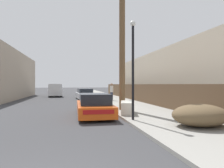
{
  "coord_description": "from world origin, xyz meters",
  "views": [
    {
      "loc": [
        0.65,
        -3.16,
        1.8
      ],
      "look_at": [
        3.93,
        12.79,
        1.83
      ],
      "focal_mm": 32.0,
      "sensor_mm": 36.0,
      "label": 1
    }
  ],
  "objects_px": {
    "pickup_truck": "(55,90)",
    "street_lamp": "(133,62)",
    "parked_sports_car_red": "(94,106)",
    "pedestrian": "(112,91)",
    "discarded_fridge": "(127,108)",
    "utility_pole": "(122,40)",
    "car_parked_mid": "(85,94)",
    "brush_pile": "(200,115)"
  },
  "relations": [
    {
      "from": "pickup_truck",
      "to": "street_lamp",
      "type": "xyz_separation_m",
      "value": [
        5.2,
        -21.42,
        1.93
      ]
    },
    {
      "from": "parked_sports_car_red",
      "to": "pedestrian",
      "type": "distance_m",
      "value": 9.76
    },
    {
      "from": "discarded_fridge",
      "to": "pickup_truck",
      "type": "height_order",
      "value": "pickup_truck"
    },
    {
      "from": "utility_pole",
      "to": "street_lamp",
      "type": "relative_size",
      "value": 1.93
    },
    {
      "from": "car_parked_mid",
      "to": "brush_pile",
      "type": "bearing_deg",
      "value": -82.84
    },
    {
      "from": "parked_sports_car_red",
      "to": "car_parked_mid",
      "type": "xyz_separation_m",
      "value": [
        0.34,
        13.08,
        0.02
      ]
    },
    {
      "from": "discarded_fridge",
      "to": "pickup_truck",
      "type": "bearing_deg",
      "value": 120.71
    },
    {
      "from": "car_parked_mid",
      "to": "street_lamp",
      "type": "bearing_deg",
      "value": -89.52
    },
    {
      "from": "parked_sports_car_red",
      "to": "pickup_truck",
      "type": "height_order",
      "value": "pickup_truck"
    },
    {
      "from": "car_parked_mid",
      "to": "pickup_truck",
      "type": "xyz_separation_m",
      "value": [
        -3.94,
        6.17,
        0.32
      ]
    },
    {
      "from": "pickup_truck",
      "to": "street_lamp",
      "type": "height_order",
      "value": "street_lamp"
    },
    {
      "from": "parked_sports_car_red",
      "to": "pedestrian",
      "type": "height_order",
      "value": "pedestrian"
    },
    {
      "from": "car_parked_mid",
      "to": "pedestrian",
      "type": "height_order",
      "value": "pedestrian"
    },
    {
      "from": "parked_sports_car_red",
      "to": "car_parked_mid",
      "type": "height_order",
      "value": "parked_sports_car_red"
    },
    {
      "from": "brush_pile",
      "to": "pedestrian",
      "type": "bearing_deg",
      "value": 93.87
    },
    {
      "from": "pickup_truck",
      "to": "utility_pole",
      "type": "height_order",
      "value": "utility_pole"
    },
    {
      "from": "brush_pile",
      "to": "street_lamp",
      "type": "bearing_deg",
      "value": 138.75
    },
    {
      "from": "discarded_fridge",
      "to": "street_lamp",
      "type": "distance_m",
      "value": 3.15
    },
    {
      "from": "discarded_fridge",
      "to": "street_lamp",
      "type": "relative_size",
      "value": 0.4
    },
    {
      "from": "utility_pole",
      "to": "brush_pile",
      "type": "distance_m",
      "value": 7.3
    },
    {
      "from": "utility_pole",
      "to": "brush_pile",
      "type": "bearing_deg",
      "value": -73.0
    },
    {
      "from": "street_lamp",
      "to": "parked_sports_car_red",
      "type": "bearing_deg",
      "value": 126.5
    },
    {
      "from": "car_parked_mid",
      "to": "brush_pile",
      "type": "height_order",
      "value": "car_parked_mid"
    },
    {
      "from": "parked_sports_car_red",
      "to": "brush_pile",
      "type": "distance_m",
      "value": 5.59
    },
    {
      "from": "car_parked_mid",
      "to": "street_lamp",
      "type": "xyz_separation_m",
      "value": [
        1.26,
        -15.25,
        2.25
      ]
    },
    {
      "from": "parked_sports_car_red",
      "to": "car_parked_mid",
      "type": "relative_size",
      "value": 1.01
    },
    {
      "from": "brush_pile",
      "to": "car_parked_mid",
      "type": "bearing_deg",
      "value": 101.4
    },
    {
      "from": "parked_sports_car_red",
      "to": "brush_pile",
      "type": "xyz_separation_m",
      "value": [
        3.81,
        -4.1,
        -0.03
      ]
    },
    {
      "from": "parked_sports_car_red",
      "to": "car_parked_mid",
      "type": "distance_m",
      "value": 13.09
    },
    {
      "from": "parked_sports_car_red",
      "to": "utility_pole",
      "type": "relative_size",
      "value": 0.51
    },
    {
      "from": "utility_pole",
      "to": "brush_pile",
      "type": "height_order",
      "value": "utility_pole"
    },
    {
      "from": "pedestrian",
      "to": "discarded_fridge",
      "type": "bearing_deg",
      "value": -96.1
    },
    {
      "from": "pickup_truck",
      "to": "utility_pole",
      "type": "bearing_deg",
      "value": 102.8
    },
    {
      "from": "parked_sports_car_red",
      "to": "utility_pole",
      "type": "xyz_separation_m",
      "value": [
        2.06,
        1.63,
        4.15
      ]
    },
    {
      "from": "parked_sports_car_red",
      "to": "street_lamp",
      "type": "relative_size",
      "value": 0.99
    },
    {
      "from": "pickup_truck",
      "to": "brush_pile",
      "type": "xyz_separation_m",
      "value": [
        7.41,
        -23.35,
        -0.36
      ]
    },
    {
      "from": "street_lamp",
      "to": "pedestrian",
      "type": "relative_size",
      "value": 2.62
    },
    {
      "from": "brush_pile",
      "to": "pedestrian",
      "type": "relative_size",
      "value": 1.27
    },
    {
      "from": "brush_pile",
      "to": "pickup_truck",
      "type": "bearing_deg",
      "value": 107.59
    },
    {
      "from": "street_lamp",
      "to": "utility_pole",
      "type": "bearing_deg",
      "value": 83.18
    },
    {
      "from": "pickup_truck",
      "to": "brush_pile",
      "type": "relative_size",
      "value": 2.44
    },
    {
      "from": "utility_pole",
      "to": "parked_sports_car_red",
      "type": "bearing_deg",
      "value": -141.64
    }
  ]
}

